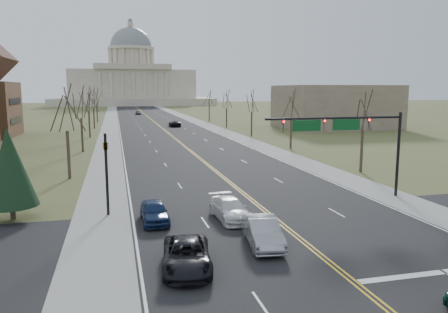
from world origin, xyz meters
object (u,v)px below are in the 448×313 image
car_sb_outer_second (154,212)px  car_far_nb (175,124)px  signal_mast (345,131)px  signal_left (106,165)px  car_sb_inner_second (230,209)px  car_sb_inner_lead (263,232)px  car_sb_outer_lead (187,255)px  car_far_sb (138,113)px

car_sb_outer_second → car_far_nb: 78.47m
signal_mast → signal_left: bearing=180.0°
car_sb_inner_second → car_sb_outer_second: car_sb_outer_second is taller
car_sb_inner_second → car_sb_outer_second: 5.27m
signal_left → car_sb_inner_lead: (8.90, -8.66, -2.88)m
signal_mast → car_sb_inner_second: bearing=-163.4°
signal_mast → car_far_nb: bearing=93.1°
car_sb_outer_lead → car_sb_inner_second: (4.35, 7.83, 0.01)m
car_sb_outer_lead → car_far_nb: (10.93, 85.98, 0.01)m
signal_left → car_sb_inner_second: bearing=-20.7°
car_sb_inner_lead → car_sb_outer_second: 8.38m
car_sb_inner_lead → car_sb_inner_second: bearing=102.6°
car_far_nb → car_sb_outer_second: bearing=80.2°
signal_left → car_far_sb: (8.92, 128.43, -3.01)m
car_sb_outer_lead → car_far_sb: bearing=95.6°
car_far_sb → car_sb_outer_lead: bearing=-95.4°
car_sb_inner_second → car_far_nb: (6.58, 78.15, -0.01)m
signal_left → car_sb_inner_second: size_ratio=1.18×
signal_mast → car_sb_inner_lead: signal_mast is taller
car_sb_inner_lead → car_far_nb: 83.86m
signal_left → car_far_sb: bearing=86.0°
car_sb_inner_lead → car_sb_outer_lead: bearing=-147.4°
signal_left → car_far_sb: signal_left is taller
car_sb_inner_lead → car_far_sb: size_ratio=1.23×
car_sb_outer_second → signal_left: bearing=139.5°
signal_mast → car_sb_inner_second: size_ratio=2.39×
car_sb_outer_lead → car_sb_outer_second: bearing=103.6°
car_far_nb → car_sb_outer_lead: bearing=81.7°
signal_mast → car_far_nb: (-4.00, 74.98, -5.02)m
car_far_sb → car_sb_inner_second: bearing=-93.6°
car_sb_outer_lead → car_sb_inner_second: bearing=68.5°
signal_mast → car_sb_inner_lead: 14.15m
car_sb_outer_lead → signal_left: bearing=117.7°
signal_left → car_sb_inner_second: (8.37, -3.16, -2.97)m
car_sb_inner_lead → car_sb_inner_second: (-0.53, 5.50, -0.09)m
car_sb_inner_lead → car_far_nb: size_ratio=0.95×
car_sb_outer_lead → car_sb_outer_second: 8.46m
car_sb_inner_lead → car_far_sb: car_sb_inner_lead is taller
car_sb_outer_lead → car_sb_inner_lead: bearing=33.1°
signal_mast → signal_left: 19.06m
car_sb_outer_lead → car_far_nb: bearing=90.3°
signal_mast → car_sb_inner_second: signal_mast is taller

